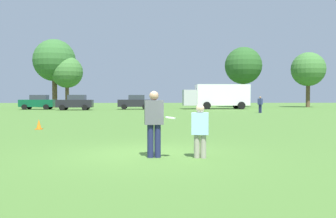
# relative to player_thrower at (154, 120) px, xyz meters

# --- Properties ---
(ground_plane) EXTENTS (176.61, 176.61, 0.00)m
(ground_plane) POSITION_rel_player_thrower_xyz_m (-0.19, 0.55, -0.97)
(ground_plane) COLOR #47702D
(player_thrower) EXTENTS (0.50, 0.31, 1.72)m
(player_thrower) POSITION_rel_player_thrower_xyz_m (0.00, 0.00, 0.00)
(player_thrower) COLOR #1E234C
(player_thrower) RESTS_ON ground
(player_defender) EXTENTS (0.47, 0.32, 1.38)m
(player_defender) POSITION_rel_player_thrower_xyz_m (1.18, -0.13, -0.20)
(player_defender) COLOR gray
(player_defender) RESTS_ON ground
(frisbee) EXTENTS (0.27, 0.27, 0.06)m
(frisbee) POSITION_rel_player_thrower_xyz_m (0.41, -0.22, 0.07)
(frisbee) COLOR white
(traffic_cone) EXTENTS (0.32, 0.32, 0.48)m
(traffic_cone) POSITION_rel_player_thrower_xyz_m (-5.56, 8.65, -0.74)
(traffic_cone) COLOR #D8590C
(traffic_cone) RESTS_ON ground
(parked_car_center) EXTENTS (4.23, 2.28, 1.82)m
(parked_car_center) POSITION_rel_player_thrower_xyz_m (-14.46, 37.69, -0.05)
(parked_car_center) COLOR #0C4C2D
(parked_car_center) RESTS_ON ground
(parked_car_mid_right) EXTENTS (4.23, 2.28, 1.82)m
(parked_car_mid_right) POSITION_rel_player_thrower_xyz_m (-9.30, 35.29, -0.05)
(parked_car_mid_right) COLOR black
(parked_car_mid_right) RESTS_ON ground
(parked_car_near_right) EXTENTS (4.23, 2.28, 1.82)m
(parked_car_near_right) POSITION_rel_player_thrower_xyz_m (-2.30, 37.78, -0.05)
(parked_car_near_right) COLOR black
(parked_car_near_right) RESTS_ON ground
(box_truck) EXTENTS (8.55, 3.13, 3.18)m
(box_truck) POSITION_rel_player_thrower_xyz_m (8.32, 38.48, 0.78)
(box_truck) COLOR white
(box_truck) RESTS_ON ground
(bystander_sideline_watcher) EXTENTS (0.48, 0.51, 1.63)m
(bystander_sideline_watcher) POSITION_rel_player_thrower_xyz_m (10.49, 26.52, -0.05)
(bystander_sideline_watcher) COLOR #1E234C
(bystander_sideline_watcher) RESTS_ON ground
(tree_west_maple) EXTENTS (6.24, 6.24, 10.13)m
(tree_west_maple) POSITION_rel_player_thrower_xyz_m (-14.68, 46.57, 6.00)
(tree_west_maple) COLOR brown
(tree_west_maple) RESTS_ON ground
(tree_center_elm) EXTENTS (4.66, 4.66, 7.57)m
(tree_center_elm) POSITION_rel_player_thrower_xyz_m (-12.71, 45.98, 4.24)
(tree_center_elm) COLOR brown
(tree_center_elm) RESTS_ON ground
(tree_east_birch) EXTENTS (5.65, 5.65, 9.19)m
(tree_east_birch) POSITION_rel_player_thrower_xyz_m (13.77, 46.94, 5.35)
(tree_east_birch) COLOR brown
(tree_east_birch) RESTS_ON ground
(tree_east_oak) EXTENTS (5.14, 5.14, 8.35)m
(tree_east_oak) POSITION_rel_player_thrower_xyz_m (23.51, 46.11, 4.77)
(tree_east_oak) COLOR brown
(tree_east_oak) RESTS_ON ground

